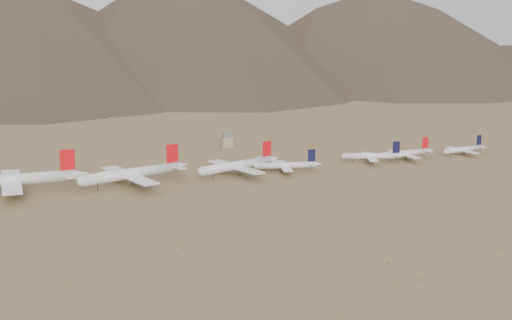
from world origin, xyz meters
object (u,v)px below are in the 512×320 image
object	(u,v)px
narrowbody_b	(373,156)
control_tower	(227,141)
widebody_west	(14,180)
narrowbody_a	(287,165)
widebody_east	(237,165)
widebody_centre	(132,173)

from	to	relation	value
narrowbody_b	control_tower	bearing A→B (deg)	150.22
widebody_west	narrowbody_a	xyz separation A→B (m)	(168.38, 1.34, -3.38)
widebody_east	narrowbody_b	distance (m)	100.09
control_tower	widebody_east	bearing A→B (deg)	-101.53
widebody_west	narrowbody_a	distance (m)	168.42
widebody_west	narrowbody_a	bearing A→B (deg)	-1.35
widebody_west	widebody_east	xyz separation A→B (m)	(135.21, 3.44, -1.55)
widebody_west	widebody_east	distance (m)	135.26
widebody_centre	narrowbody_a	bearing A→B (deg)	-16.29
narrowbody_a	narrowbody_b	distance (m)	67.30
widebody_west	narrowbody_b	bearing A→B (deg)	0.80
widebody_east	control_tower	size ratio (longest dim) A/B	5.14
widebody_west	narrowbody_b	size ratio (longest dim) A/B	1.83
narrowbody_b	narrowbody_a	bearing A→B (deg)	-155.60
widebody_centre	control_tower	bearing A→B (deg)	29.75
widebody_west	control_tower	size ratio (longest dim) A/B	6.68
widebody_west	widebody_east	size ratio (longest dim) A/B	1.30
widebody_east	narrowbody_a	distance (m)	33.29
narrowbody_a	narrowbody_b	bearing A→B (deg)	18.73
widebody_centre	widebody_east	world-z (taller)	widebody_centre
narrowbody_b	control_tower	world-z (taller)	narrowbody_b
widebody_west	control_tower	world-z (taller)	widebody_west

